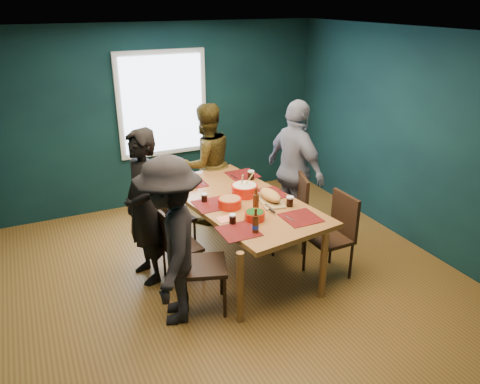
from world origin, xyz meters
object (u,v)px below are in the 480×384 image
at_px(chair_left_mid, 175,243).
at_px(person_right, 295,170).
at_px(dining_table, 241,206).
at_px(chair_right_far, 285,190).
at_px(bowl_herbs, 255,215).
at_px(chair_right_mid, 294,207).
at_px(person_back, 206,164).
at_px(chair_right_near, 336,229).
at_px(bowl_dumpling, 244,189).
at_px(person_near_left, 171,242).
at_px(person_far_left, 144,207).
at_px(chair_left_far, 168,214).
at_px(bowl_salad, 230,202).
at_px(cutting_board, 270,196).
at_px(chair_left_near, 193,258).

bearing_deg(chair_left_mid, person_right, 6.80).
relative_size(dining_table, chair_right_far, 2.36).
relative_size(chair_left_mid, bowl_herbs, 3.90).
distance_m(chair_right_mid, person_back, 1.45).
relative_size(chair_right_near, bowl_dumpling, 3.09).
height_order(person_near_left, bowl_dumpling, person_near_left).
relative_size(chair_left_mid, person_right, 0.46).
relative_size(chair_right_near, person_far_left, 0.56).
relative_size(chair_right_mid, bowl_dumpling, 3.09).
height_order(chair_right_far, person_back, person_back).
relative_size(dining_table, bowl_dumpling, 7.37).
height_order(chair_right_mid, bowl_herbs, chair_right_mid).
relative_size(chair_left_far, bowl_salad, 3.52).
height_order(dining_table, cutting_board, cutting_board).
bearing_deg(chair_right_mid, chair_left_mid, -157.53).
xyz_separation_m(chair_right_near, person_near_left, (-1.94, 0.01, 0.28)).
xyz_separation_m(chair_left_mid, chair_left_near, (0.01, -0.57, 0.11)).
bearing_deg(cutting_board, chair_left_far, 153.02).
xyz_separation_m(chair_left_far, bowl_dumpling, (0.81, -0.50, 0.37)).
bearing_deg(dining_table, chair_right_far, 23.23).
bearing_deg(chair_right_mid, cutting_board, -134.66).
bearing_deg(dining_table, chair_right_near, -45.48).
relative_size(chair_left_mid, bowl_dumpling, 2.64).
bearing_deg(person_far_left, person_right, 87.29).
distance_m(chair_left_far, person_right, 1.75).
relative_size(dining_table, chair_left_far, 2.52).
bearing_deg(cutting_board, chair_left_mid, -175.80).
bearing_deg(person_far_left, chair_right_far, 92.43).
height_order(dining_table, chair_left_mid, same).
bearing_deg(chair_left_near, person_back, 83.08).
bearing_deg(chair_left_near, cutting_board, 39.36).
bearing_deg(person_far_left, chair_left_far, 129.57).
bearing_deg(chair_left_mid, chair_right_far, 12.49).
bearing_deg(person_far_left, bowl_herbs, 45.90).
bearing_deg(person_back, chair_left_far, 33.76).
relative_size(chair_right_near, bowl_herbs, 4.56).
relative_size(chair_left_far, chair_right_mid, 0.95).
xyz_separation_m(chair_left_near, bowl_dumpling, (0.92, 0.71, 0.32)).
bearing_deg(person_right, cutting_board, 123.69).
bearing_deg(bowl_salad, chair_left_far, 124.59).
bearing_deg(person_near_left, chair_left_mid, -179.34).
distance_m(chair_left_mid, chair_right_mid, 1.60).
bearing_deg(person_far_left, person_back, 124.86).
bearing_deg(bowl_dumpling, person_near_left, -146.37).
bearing_deg(chair_left_near, person_far_left, 127.92).
relative_size(dining_table, person_back, 1.37).
bearing_deg(person_back, person_far_left, 36.35).
relative_size(chair_left_mid, person_back, 0.49).
relative_size(person_right, bowl_herbs, 8.55).
relative_size(chair_right_near, person_back, 0.58).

